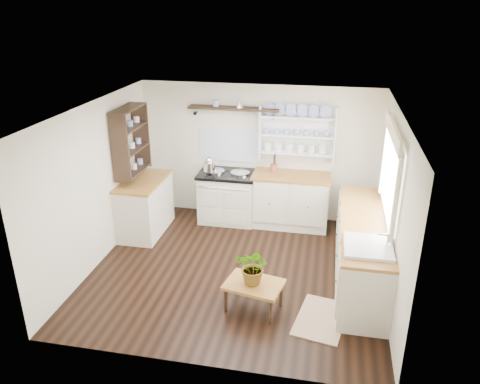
# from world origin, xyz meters

# --- Properties ---
(floor) EXTENTS (4.00, 3.80, 0.01)m
(floor) POSITION_xyz_m (0.00, 0.00, 0.00)
(floor) COLOR black
(floor) RESTS_ON ground
(wall_back) EXTENTS (4.00, 0.02, 2.30)m
(wall_back) POSITION_xyz_m (0.00, 1.90, 1.15)
(wall_back) COLOR silver
(wall_back) RESTS_ON ground
(wall_right) EXTENTS (0.02, 3.80, 2.30)m
(wall_right) POSITION_xyz_m (2.00, 0.00, 1.15)
(wall_right) COLOR silver
(wall_right) RESTS_ON ground
(wall_left) EXTENTS (0.02, 3.80, 2.30)m
(wall_left) POSITION_xyz_m (-2.00, 0.00, 1.15)
(wall_left) COLOR silver
(wall_left) RESTS_ON ground
(ceiling) EXTENTS (4.00, 3.80, 0.01)m
(ceiling) POSITION_xyz_m (0.00, 0.00, 2.30)
(ceiling) COLOR white
(ceiling) RESTS_ON wall_back
(window) EXTENTS (0.08, 1.55, 1.22)m
(window) POSITION_xyz_m (1.95, 0.15, 1.56)
(window) COLOR white
(window) RESTS_ON wall_right
(aga_cooker) EXTENTS (0.97, 0.68, 0.90)m
(aga_cooker) POSITION_xyz_m (-0.47, 1.57, 0.44)
(aga_cooker) COLOR beige
(aga_cooker) RESTS_ON floor
(back_cabinets) EXTENTS (1.27, 0.63, 0.90)m
(back_cabinets) POSITION_xyz_m (0.60, 1.60, 0.46)
(back_cabinets) COLOR beige
(back_cabinets) RESTS_ON floor
(right_cabinets) EXTENTS (0.62, 2.43, 0.90)m
(right_cabinets) POSITION_xyz_m (1.70, 0.10, 0.46)
(right_cabinets) COLOR beige
(right_cabinets) RESTS_ON floor
(belfast_sink) EXTENTS (0.55, 0.60, 0.45)m
(belfast_sink) POSITION_xyz_m (1.70, -0.65, 0.80)
(belfast_sink) COLOR white
(belfast_sink) RESTS_ON right_cabinets
(left_cabinets) EXTENTS (0.62, 1.13, 0.90)m
(left_cabinets) POSITION_xyz_m (-1.70, 0.90, 0.46)
(left_cabinets) COLOR beige
(left_cabinets) RESTS_ON floor
(plate_rack) EXTENTS (1.20, 0.22, 0.90)m
(plate_rack) POSITION_xyz_m (0.65, 1.86, 1.56)
(plate_rack) COLOR white
(plate_rack) RESTS_ON wall_back
(high_shelf) EXTENTS (1.50, 0.29, 0.16)m
(high_shelf) POSITION_xyz_m (-0.40, 1.78, 1.91)
(high_shelf) COLOR black
(high_shelf) RESTS_ON wall_back
(left_shelving) EXTENTS (0.28, 0.80, 1.05)m
(left_shelving) POSITION_xyz_m (-1.84, 0.90, 1.55)
(left_shelving) COLOR black
(left_shelving) RESTS_ON wall_left
(kettle) EXTENTS (0.20, 0.20, 0.24)m
(kettle) POSITION_xyz_m (-0.75, 1.45, 1.05)
(kettle) COLOR silver
(kettle) RESTS_ON aga_cooker
(utensil_crock) EXTENTS (0.11, 0.11, 0.13)m
(utensil_crock) POSITION_xyz_m (0.29, 1.68, 0.97)
(utensil_crock) COLOR brown
(utensil_crock) RESTS_ON back_cabinets
(center_table) EXTENTS (0.77, 0.61, 0.37)m
(center_table) POSITION_xyz_m (0.40, -0.83, 0.32)
(center_table) COLOR brown
(center_table) RESTS_ON floor
(potted_plant) EXTENTS (0.51, 0.47, 0.46)m
(potted_plant) POSITION_xyz_m (0.40, -0.83, 0.60)
(potted_plant) COLOR #3F7233
(potted_plant) RESTS_ON center_table
(floor_rug) EXTENTS (0.70, 0.94, 0.02)m
(floor_rug) POSITION_xyz_m (1.23, -0.88, 0.01)
(floor_rug) COLOR #997C59
(floor_rug) RESTS_ON floor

